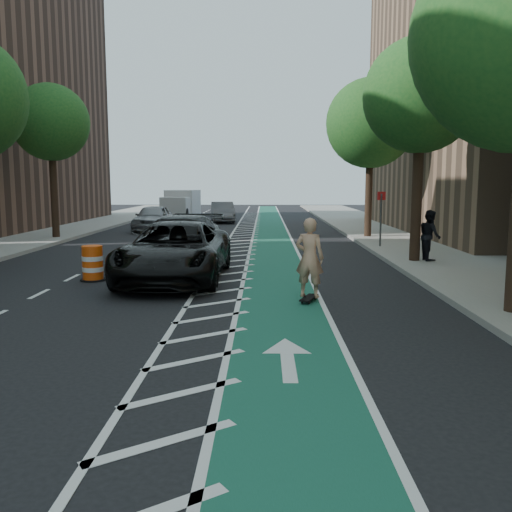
{
  "coord_description": "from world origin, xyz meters",
  "views": [
    {
      "loc": [
        2.62,
        -11.23,
        2.85
      ],
      "look_at": [
        2.42,
        1.72,
        1.1
      ],
      "focal_mm": 38.0,
      "sensor_mm": 36.0,
      "label": 1
    }
  ],
  "objects_px": {
    "skateboarder": "(310,258)",
    "suv_near": "(175,251)",
    "barrel_a": "(93,264)",
    "suv_far": "(179,241)"
  },
  "relations": [
    {
      "from": "skateboarder",
      "to": "suv_far",
      "type": "xyz_separation_m",
      "value": [
        -4.07,
        5.89,
        -0.23
      ]
    },
    {
      "from": "skateboarder",
      "to": "barrel_a",
      "type": "distance_m",
      "value": 6.75
    },
    {
      "from": "skateboarder",
      "to": "suv_near",
      "type": "xyz_separation_m",
      "value": [
        -3.7,
        2.9,
        -0.22
      ]
    },
    {
      "from": "skateboarder",
      "to": "suv_near",
      "type": "relative_size",
      "value": 0.31
    },
    {
      "from": "barrel_a",
      "to": "suv_near",
      "type": "bearing_deg",
      "value": 2.74
    },
    {
      "from": "skateboarder",
      "to": "suv_far",
      "type": "bearing_deg",
      "value": -35.13
    },
    {
      "from": "suv_far",
      "to": "barrel_a",
      "type": "xyz_separation_m",
      "value": [
        -2.06,
        -3.11,
        -0.36
      ]
    },
    {
      "from": "suv_far",
      "to": "barrel_a",
      "type": "distance_m",
      "value": 3.74
    },
    {
      "from": "suv_near",
      "to": "barrel_a",
      "type": "distance_m",
      "value": 2.45
    },
    {
      "from": "skateboarder",
      "to": "barrel_a",
      "type": "xyz_separation_m",
      "value": [
        -6.12,
        2.78,
        -0.59
      ]
    }
  ]
}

